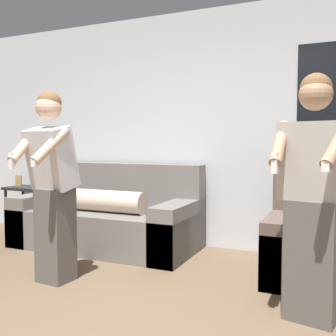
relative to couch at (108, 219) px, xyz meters
name	(u,v)px	position (x,y,z in m)	size (l,w,h in m)	color
wall_back	(225,129)	(1.24, 0.50, 1.03)	(6.98, 0.07, 2.70)	silver
couch	(108,219)	(0.00, 0.00, 0.00)	(2.09, 0.95, 0.95)	slate
armchair	(318,243)	(2.29, -0.21, 0.00)	(0.85, 0.87, 1.02)	brown
side_table	(28,194)	(-1.43, 0.24, 0.18)	(0.56, 0.39, 0.75)	black
person_left	(52,185)	(0.21, -1.18, 0.52)	(0.43, 0.52, 1.63)	#56514C
person_right	(313,198)	(2.29, -1.06, 0.51)	(0.51, 0.53, 1.66)	#56514C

